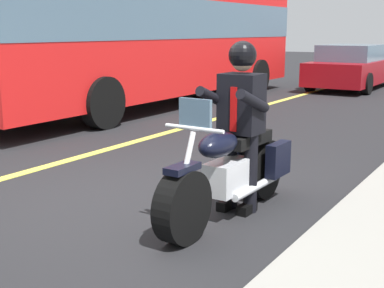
% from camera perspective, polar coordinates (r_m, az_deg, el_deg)
% --- Properties ---
extents(ground_plane, '(80.00, 80.00, 0.00)m').
position_cam_1_polar(ground_plane, '(5.85, -5.47, -6.08)').
color(ground_plane, black).
extents(lane_center_stripe, '(60.00, 0.16, 0.01)m').
position_cam_1_polar(lane_center_stripe, '(7.21, -18.14, -3.07)').
color(lane_center_stripe, '#E5DB4C').
rests_on(lane_center_stripe, ground_plane).
extents(motorcycle_main, '(2.21, 0.61, 1.26)m').
position_cam_1_polar(motorcycle_main, '(5.25, 4.25, -3.08)').
color(motorcycle_main, black).
rests_on(motorcycle_main, ground_plane).
extents(rider_main, '(0.62, 0.55, 1.74)m').
position_cam_1_polar(rider_main, '(5.29, 5.33, 3.50)').
color(rider_main, black).
rests_on(rider_main, ground_plane).
extents(bus_far, '(11.05, 2.70, 3.30)m').
position_cam_1_polar(bus_far, '(13.22, -4.35, 12.40)').
color(bus_far, red).
rests_on(bus_far, ground_plane).
extents(car_dark, '(4.60, 1.92, 1.40)m').
position_cam_1_polar(car_dark, '(17.67, 17.04, 8.02)').
color(car_dark, maroon).
rests_on(car_dark, ground_plane).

